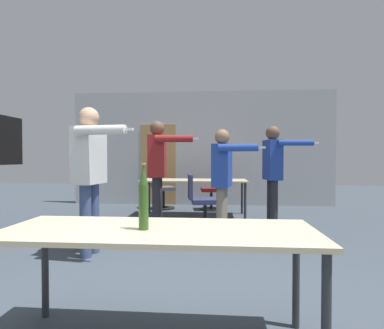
% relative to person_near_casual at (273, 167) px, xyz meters
% --- Properties ---
extents(back_wall, '(6.62, 0.12, 2.88)m').
position_rel_person_near_casual_xyz_m(back_wall, '(-1.33, 2.65, 0.38)').
color(back_wall, '#B2B5B7').
rests_on(back_wall, ground_plane).
extents(conference_table_near, '(1.95, 0.69, 0.74)m').
position_rel_person_near_casual_xyz_m(conference_table_near, '(-1.30, -3.15, -0.37)').
color(conference_table_near, '#C6B793').
rests_on(conference_table_near, ground_plane).
extents(conference_table_far, '(2.13, 0.78, 0.74)m').
position_rel_person_near_casual_xyz_m(conference_table_far, '(-1.38, 1.09, -0.36)').
color(conference_table_far, '#C6B793').
rests_on(conference_table_far, ground_plane).
extents(person_near_casual, '(0.83, 0.57, 1.71)m').
position_rel_person_near_casual_xyz_m(person_near_casual, '(0.00, 0.00, 0.00)').
color(person_near_casual, '#28282D').
rests_on(person_near_casual, ground_plane).
extents(person_right_polo, '(0.80, 0.72, 1.80)m').
position_rel_person_near_casual_xyz_m(person_right_polo, '(-2.47, -1.46, 0.05)').
color(person_right_polo, '#3D4C75').
rests_on(person_right_polo, ground_plane).
extents(person_center_tall, '(0.71, 0.71, 1.60)m').
position_rel_person_near_casual_xyz_m(person_center_tall, '(-0.84, -0.68, -0.09)').
color(person_center_tall, slate).
rests_on(person_center_tall, ground_plane).
extents(person_left_plaid, '(0.86, 0.70, 1.80)m').
position_rel_person_near_casual_xyz_m(person_left_plaid, '(-1.90, -0.05, 0.04)').
color(person_left_plaid, '#28282D').
rests_on(person_left_plaid, ground_plane).
extents(office_chair_mid_tucked, '(0.66, 0.62, 0.94)m').
position_rel_person_near_casual_xyz_m(office_chair_mid_tucked, '(-2.22, 1.90, -0.60)').
color(office_chair_mid_tucked, black).
rests_on(office_chair_mid_tucked, ground_plane).
extents(office_chair_far_right, '(0.58, 0.52, 0.90)m').
position_rel_person_near_casual_xyz_m(office_chair_far_right, '(-1.20, 0.20, -0.63)').
color(office_chair_far_right, black).
rests_on(office_chair_far_right, ground_plane).
extents(office_chair_side_rolled, '(0.57, 0.52, 0.93)m').
position_rel_person_near_casual_xyz_m(office_chair_side_rolled, '(-0.96, 1.88, -0.61)').
color(office_chair_side_rolled, black).
rests_on(office_chair_side_rolled, ground_plane).
extents(beer_bottle, '(0.06, 0.06, 0.41)m').
position_rel_person_near_casual_xyz_m(beer_bottle, '(-1.39, -3.19, -0.11)').
color(beer_bottle, '#2D511E').
rests_on(beer_bottle, conference_table_near).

